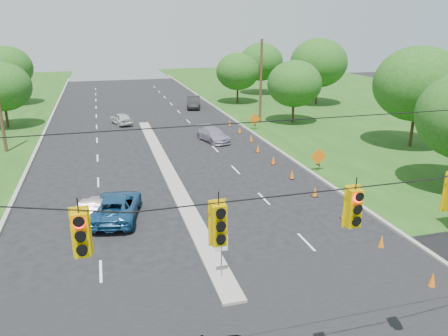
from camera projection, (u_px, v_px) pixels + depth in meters
name	position (u px, v px, depth m)	size (l,w,h in m)	color
curb_left	(37.00, 150.00, 38.10)	(0.25, 110.00, 0.16)	gray
curb_right	(255.00, 135.00, 43.35)	(0.25, 110.00, 0.16)	gray
median	(168.00, 172.00, 32.50)	(1.00, 34.00, 0.18)	gray
median_sign	(221.00, 248.00, 18.34)	(0.55, 0.06, 2.05)	gray
signal_span	(295.00, 255.00, 10.83)	(25.60, 0.32, 9.00)	#422D1C
utility_pole_far_right	(261.00, 82.00, 47.13)	(0.28, 0.28, 9.00)	#422D1C
cone_0	(432.00, 280.00, 18.09)	(0.32, 0.32, 0.70)	orange
cone_1	(381.00, 241.00, 21.29)	(0.32, 0.32, 0.70)	orange
cone_2	(344.00, 213.00, 24.48)	(0.32, 0.32, 0.70)	orange
cone_3	(315.00, 191.00, 27.68)	(0.32, 0.32, 0.70)	orange
cone_4	(292.00, 174.00, 30.88)	(0.32, 0.32, 0.70)	orange
cone_5	(273.00, 160.00, 34.08)	(0.32, 0.32, 0.70)	orange
cone_6	(258.00, 148.00, 37.28)	(0.32, 0.32, 0.70)	orange
cone_7	(251.00, 138.00, 40.63)	(0.32, 0.32, 0.70)	orange
cone_8	(240.00, 130.00, 43.83)	(0.32, 0.32, 0.70)	orange
cone_9	(230.00, 123.00, 47.03)	(0.32, 0.32, 0.70)	orange
work_sign_1	(319.00, 157.00, 32.22)	(1.27, 0.58, 1.37)	black
work_sign_2	(255.00, 120.00, 45.01)	(1.27, 0.58, 1.37)	black
tree_5	(2.00, 87.00, 44.87)	(5.88, 5.88, 6.86)	black
tree_6	(6.00, 68.00, 57.86)	(6.72, 6.72, 7.84)	black
tree_8	(418.00, 84.00, 37.38)	(7.56, 7.56, 8.82)	black
tree_9	(294.00, 84.00, 47.18)	(5.88, 5.88, 6.86)	black
tree_10	(318.00, 63.00, 58.01)	(7.56, 7.56, 8.82)	black
tree_11	(261.00, 62.00, 67.21)	(6.72, 6.72, 7.84)	black
tree_12	(238.00, 72.00, 59.45)	(5.88, 5.88, 6.86)	black
white_sedan	(95.00, 210.00, 24.24)	(1.34, 3.86, 1.27)	#C1A7AD
blue_pickup	(117.00, 206.00, 24.52)	(2.34, 5.09, 1.41)	navy
silver_car_far	(213.00, 135.00, 40.76)	(1.79, 4.40, 1.28)	#918BA1
silver_car_oncoming	(121.00, 119.00, 47.68)	(1.52, 3.78, 1.29)	silver
dark_car_receding	(194.00, 102.00, 57.14)	(1.62, 4.66, 1.53)	black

